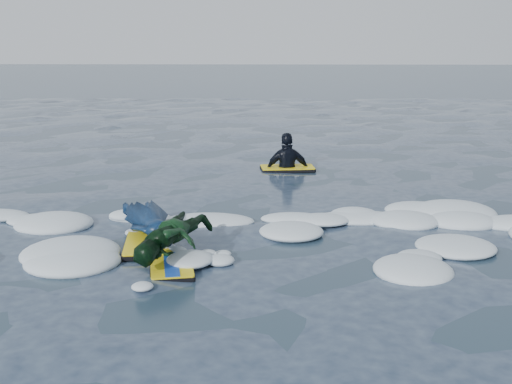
{
  "coord_description": "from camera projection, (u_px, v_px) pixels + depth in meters",
  "views": [
    {
      "loc": [
        0.38,
        -7.47,
        2.6
      ],
      "look_at": [
        0.11,
        1.6,
        0.42
      ],
      "focal_mm": 45.0,
      "sensor_mm": 36.0,
      "label": 1
    }
  ],
  "objects": [
    {
      "name": "prone_child_unit",
      "position": [
        173.0,
        242.0,
        7.52
      ],
      "size": [
        1.09,
        1.5,
        0.53
      ],
      "rotation": [
        0.0,
        0.0,
        1.77
      ],
      "color": "black",
      "rests_on": "ground"
    },
    {
      "name": "prone_woman_unit",
      "position": [
        152.0,
        225.0,
        8.38
      ],
      "size": [
        1.28,
        1.8,
        0.44
      ],
      "rotation": [
        0.0,
        0.0,
        1.71
      ],
      "color": "black",
      "rests_on": "ground"
    },
    {
      "name": "foam_band",
      "position": [
        247.0,
        231.0,
        8.88
      ],
      "size": [
        12.0,
        3.1,
        0.3
      ],
      "primitive_type": null,
      "color": "white",
      "rests_on": "ground"
    },
    {
      "name": "ground",
      "position": [
        243.0,
        256.0,
        7.88
      ],
      "size": [
        120.0,
        120.0,
        0.0
      ],
      "primitive_type": "plane",
      "color": "#162236",
      "rests_on": "ground"
    },
    {
      "name": "waiting_rider_unit",
      "position": [
        287.0,
        172.0,
        12.98
      ],
      "size": [
        1.14,
        0.72,
        1.62
      ],
      "rotation": [
        0.0,
        0.0,
        0.12
      ],
      "color": "black",
      "rests_on": "ground"
    }
  ]
}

